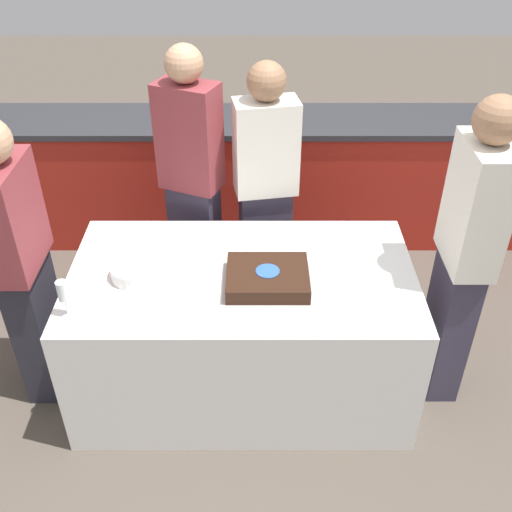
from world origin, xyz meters
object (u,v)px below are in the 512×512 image
object	(u,v)px
wine_glass	(64,292)
person_cutting_cake	(267,191)
person_seated_left	(23,264)
person_seated_right	(466,255)
person_standing_back	(194,183)
plate_stack	(136,271)
cake	(269,278)

from	to	relation	value
wine_glass	person_cutting_cake	xyz separation A→B (m)	(0.90, 1.01, -0.06)
person_seated_left	person_seated_right	world-z (taller)	person_seated_right
wine_glass	person_standing_back	distance (m)	1.12
wine_glass	person_cutting_cake	world-z (taller)	person_cutting_cake
person_cutting_cake	person_seated_right	bearing A→B (deg)	133.71
plate_stack	person_seated_right	world-z (taller)	person_seated_right
plate_stack	person_cutting_cake	bearing A→B (deg)	48.48
person_standing_back	person_cutting_cake	bearing A→B (deg)	-156.77
person_seated_right	cake	bearing A→B (deg)	-84.42
cake	wine_glass	bearing A→B (deg)	-166.24
plate_stack	person_standing_back	size ratio (longest dim) A/B	0.14
plate_stack	person_cutting_cake	size ratio (longest dim) A/B	0.15
wine_glass	person_seated_right	bearing A→B (deg)	9.60
cake	person_seated_right	world-z (taller)	person_seated_right
plate_stack	person_standing_back	bearing A→B (deg)	73.04
person_standing_back	wine_glass	bearing A→B (deg)	87.90
person_cutting_cake	person_seated_left	distance (m)	1.39
plate_stack	wine_glass	size ratio (longest dim) A/B	1.25
cake	person_seated_right	xyz separation A→B (m)	(0.95, 0.09, 0.07)
cake	plate_stack	bearing A→B (deg)	174.60
person_seated_right	plate_stack	bearing A→B (deg)	-88.86
cake	wine_glass	size ratio (longest dim) A/B	2.32
cake	person_seated_left	bearing A→B (deg)	175.57
plate_stack	person_seated_left	xyz separation A→B (m)	(-0.56, 0.03, 0.02)
cake	wine_glass	xyz separation A→B (m)	(-0.90, -0.22, 0.09)
plate_stack	person_standing_back	world-z (taller)	person_standing_back
cake	plate_stack	distance (m)	0.65
person_cutting_cake	cake	bearing A→B (deg)	79.92
person_cutting_cake	person_seated_right	world-z (taller)	person_seated_right
person_seated_right	person_standing_back	size ratio (longest dim) A/B	1.00
cake	person_seated_left	world-z (taller)	person_seated_left
wine_glass	person_cutting_cake	distance (m)	1.36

